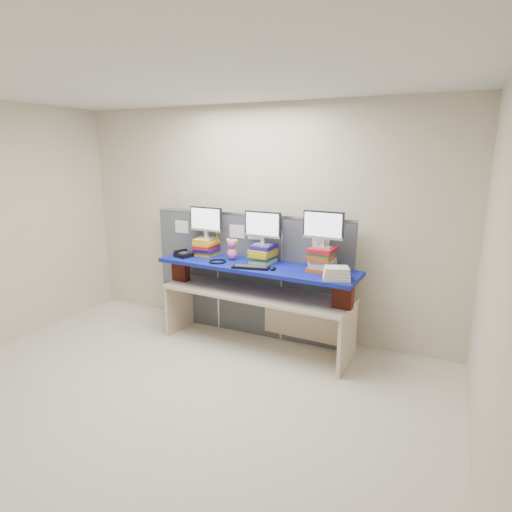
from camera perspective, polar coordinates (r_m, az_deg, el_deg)
The scene contains 18 objects.
room at distance 3.64m, azimuth -13.15°, elevation 0.07°, with size 5.00×4.00×2.80m.
cubicle_partition at distance 5.27m, azimuth -0.89°, elevation -2.46°, with size 2.60×0.06×1.53m.
desk at distance 4.98m, azimuth 0.00°, elevation -6.23°, with size 2.26×0.78×0.68m.
brick_pier_left at distance 5.40m, azimuth -10.00°, elevation -1.78°, with size 0.20×0.11×0.28m, color maroon.
brick_pier_right at distance 4.47m, azimuth 11.53°, elevation -5.13°, with size 0.20×0.11×0.28m, color maroon.
blue_board at distance 4.84m, azimuth 0.00°, elevation -1.39°, with size 2.35×0.59×0.04m, color navy.
book_stack_left at distance 5.30m, azimuth -6.59°, elevation 1.24°, with size 0.25×0.31×0.21m.
book_stack_center at distance 4.91m, azimuth 0.94°, elevation 0.27°, with size 0.28×0.33×0.21m.
book_stack_right at distance 4.62m, azimuth 8.81°, elevation -0.40°, with size 0.28×0.33×0.26m.
monitor_left at distance 5.24m, azimuth -6.67°, elevation 4.70°, with size 0.45×0.14×0.39m.
monitor_center at distance 4.84m, azimuth 0.92°, elevation 4.01°, with size 0.45×0.14×0.39m.
monitor_right at distance 4.55m, azimuth 8.96°, elevation 3.86°, with size 0.45×0.14×0.39m.
keyboard at distance 4.69m, azimuth -0.69°, elevation -1.48°, with size 0.43×0.21×0.03m.
mouse at distance 4.62m, azimuth 2.28°, elevation -1.68°, with size 0.06×0.10×0.03m, color black.
desk_phone at distance 5.28m, azimuth -9.69°, elevation 0.24°, with size 0.23×0.22×0.08m.
headset at distance 4.96m, azimuth -5.15°, elevation -0.71°, with size 0.20×0.20×0.02m, color black.
plush_toy at distance 5.04m, azimuth -3.20°, elevation 0.94°, with size 0.15×0.11×0.25m.
binder_stack at distance 4.33m, azimuth 10.69°, elevation -2.34°, with size 0.32×0.29×0.13m.
Camera 1 is at (2.20, -2.78, 2.23)m, focal length 30.00 mm.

